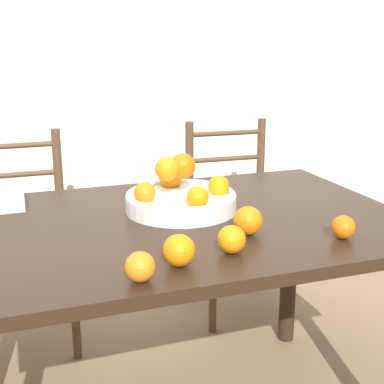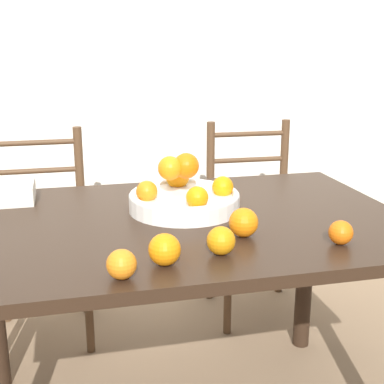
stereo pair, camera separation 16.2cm
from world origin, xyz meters
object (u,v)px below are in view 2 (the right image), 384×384
object	(u,v)px
orange_loose_1	(221,241)
orange_loose_3	(165,250)
book_stack	(3,193)
orange_loose_0	(341,233)
fruit_bowl	(184,196)
chair_right	(255,220)
orange_loose_4	(122,264)
chair_left	(40,237)
orange_loose_2	(244,222)

from	to	relation	value
orange_loose_1	orange_loose_3	bearing A→B (deg)	-168.00
book_stack	orange_loose_0	bearing A→B (deg)	-34.32
book_stack	fruit_bowl	bearing A→B (deg)	-22.06
orange_loose_1	chair_right	xyz separation A→B (m)	(0.49, 1.08, -0.34)
orange_loose_3	chair_right	size ratio (longest dim) A/B	0.09
orange_loose_1	chair_right	world-z (taller)	chair_right
orange_loose_0	orange_loose_1	size ratio (longest dim) A/B	0.89
orange_loose_3	book_stack	size ratio (longest dim) A/B	0.39
orange_loose_4	orange_loose_0	bearing A→B (deg)	7.74
chair_left	chair_right	distance (m)	1.00
orange_loose_1	orange_loose_3	size ratio (longest dim) A/B	0.93
fruit_bowl	orange_loose_1	distance (m)	0.39
orange_loose_3	chair_left	bearing A→B (deg)	107.84
orange_loose_0	chair_left	world-z (taller)	chair_left
orange_loose_4	chair_right	distance (m)	1.43
book_stack	orange_loose_2	bearing A→B (deg)	-36.75
orange_loose_4	book_stack	xyz separation A→B (m)	(-0.33, 0.71, -0.00)
orange_loose_1	book_stack	xyz separation A→B (m)	(-0.59, 0.63, -0.01)
fruit_bowl	orange_loose_4	size ratio (longest dim) A/B	5.05
orange_loose_2	book_stack	size ratio (longest dim) A/B	0.41
fruit_bowl	orange_loose_0	distance (m)	0.53
chair_left	chair_right	bearing A→B (deg)	0.37
orange_loose_2	chair_left	world-z (taller)	chair_left
chair_left	chair_right	size ratio (longest dim) A/B	1.00
chair_right	book_stack	world-z (taller)	chair_right
fruit_bowl	chair_left	world-z (taller)	fruit_bowl
orange_loose_0	book_stack	world-z (taller)	orange_loose_0
orange_loose_4	chair_right	world-z (taller)	chair_right
orange_loose_0	book_stack	bearing A→B (deg)	145.68
chair_right	book_stack	distance (m)	1.22
orange_loose_3	chair_left	size ratio (longest dim) A/B	0.09
orange_loose_0	orange_loose_1	bearing A→B (deg)	179.01
orange_loose_1	orange_loose_2	world-z (taller)	orange_loose_2
orange_loose_1	fruit_bowl	bearing A→B (deg)	91.42
orange_loose_4	chair_left	world-z (taller)	chair_left
chair_left	orange_loose_2	bearing A→B (deg)	-57.32
chair_right	book_stack	xyz separation A→B (m)	(-1.09, -0.45, 0.33)
fruit_bowl	orange_loose_0	bearing A→B (deg)	-48.97
chair_left	orange_loose_1	bearing A→B (deg)	-64.24
orange_loose_0	orange_loose_1	xyz separation A→B (m)	(-0.34, 0.01, 0.00)
orange_loose_1	orange_loose_4	bearing A→B (deg)	-161.73
orange_loose_3	chair_right	world-z (taller)	chair_right
orange_loose_4	book_stack	world-z (taller)	orange_loose_4
fruit_bowl	chair_left	xyz separation A→B (m)	(-0.50, 0.68, -0.35)
orange_loose_0	orange_loose_4	size ratio (longest dim) A/B	0.93
fruit_bowl	orange_loose_3	size ratio (longest dim) A/B	4.47
fruit_bowl	chair_right	size ratio (longest dim) A/B	0.39
orange_loose_0	orange_loose_4	bearing A→B (deg)	-172.26
fruit_bowl	orange_loose_0	world-z (taller)	fruit_bowl
fruit_bowl	book_stack	bearing A→B (deg)	157.94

